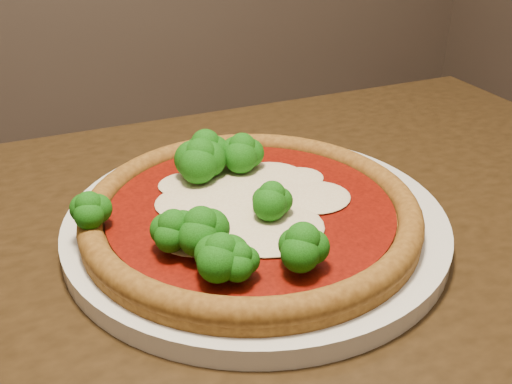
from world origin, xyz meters
name	(u,v)px	position (x,y,z in m)	size (l,w,h in m)	color
dining_table	(204,384)	(-0.20, -0.05, 0.64)	(1.13, 0.76, 0.75)	black
plate	(256,222)	(-0.12, 0.00, 0.76)	(0.34, 0.34, 0.02)	silver
pizza	(245,207)	(-0.14, -0.01, 0.78)	(0.30, 0.30, 0.06)	brown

